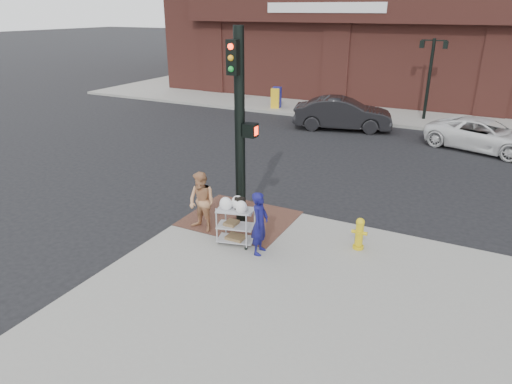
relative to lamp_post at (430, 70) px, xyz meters
The scene contains 13 objects.
ground 16.34m from the lamp_post, 97.13° to the right, with size 220.00×220.00×0.00m, color black.
brick_curb_ramp 15.52m from the lamp_post, 99.77° to the right, with size 2.80×2.40×0.01m, color #533027.
lamp_post is the anchor object (origin of this frame).
parking_sign 10.64m from the lamp_post, behind, with size 0.05×0.05×2.20m, color black.
traffic_signal_pole 15.43m from the lamp_post, 99.24° to the right, with size 0.61×0.51×5.00m.
woman_blue 16.65m from the lamp_post, 94.39° to the right, with size 0.56×0.36×1.52m, color #121158.
pedestrian_tan 16.51m from the lamp_post, 100.95° to the right, with size 0.76×0.59×1.57m, color tan.
sedan_dark 5.20m from the lamp_post, 132.78° to the right, with size 1.63×4.66×1.54m, color black.
minivan_white 5.63m from the lamp_post, 55.40° to the right, with size 2.12×4.60×1.28m, color white.
utility_cart 16.60m from the lamp_post, 96.96° to the right, with size 0.97×0.69×1.22m.
fire_hydrant 15.41m from the lamp_post, 87.20° to the right, with size 0.37×0.26×0.80m.
newsbox_yellow 8.37m from the lamp_post, behind, with size 0.47×0.42×1.12m, color yellow.
newsbox_blue 8.36m from the lamp_post, behind, with size 0.48×0.44×1.15m, color #161D95.
Camera 1 is at (4.99, -8.96, 5.51)m, focal length 32.00 mm.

